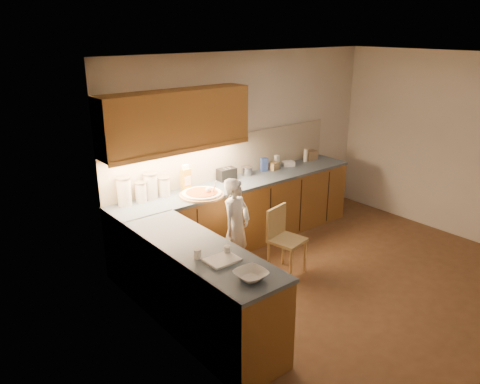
# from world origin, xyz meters

# --- Properties ---
(room) EXTENTS (4.54, 4.50, 2.62)m
(room) POSITION_xyz_m (0.00, 0.00, 1.68)
(room) COLOR #52331C
(room) RESTS_ON ground
(l_counter) EXTENTS (3.77, 2.62, 0.92)m
(l_counter) POSITION_xyz_m (-0.92, 1.25, 0.46)
(l_counter) COLOR brown
(l_counter) RESTS_ON ground
(backsplash) EXTENTS (3.75, 0.02, 0.58)m
(backsplash) POSITION_xyz_m (-0.38, 1.99, 1.21)
(backsplash) COLOR #BCAE92
(backsplash) RESTS_ON l_counter
(upper_cabinets) EXTENTS (1.95, 0.36, 0.73)m
(upper_cabinets) POSITION_xyz_m (-1.27, 1.82, 1.85)
(upper_cabinets) COLOR brown
(upper_cabinets) RESTS_ON ground
(pizza_on_board) EXTENTS (0.56, 0.56, 0.23)m
(pizza_on_board) POSITION_xyz_m (-1.11, 1.56, 0.94)
(pizza_on_board) COLOR tan
(pizza_on_board) RESTS_ON l_counter
(child) EXTENTS (0.52, 0.43, 1.24)m
(child) POSITION_xyz_m (-0.98, 1.05, 0.62)
(child) COLOR white
(child) RESTS_ON ground
(wooden_chair) EXTENTS (0.45, 0.45, 0.84)m
(wooden_chair) POSITION_xyz_m (-0.49, 0.75, 0.49)
(wooden_chair) COLOR tan
(wooden_chair) RESTS_ON ground
(mixing_bowl) EXTENTS (0.27, 0.27, 0.07)m
(mixing_bowl) POSITION_xyz_m (-1.95, -0.35, 0.95)
(mixing_bowl) COLOR white
(mixing_bowl) RESTS_ON l_counter
(canister_a) EXTENTS (0.17, 0.17, 0.35)m
(canister_a) POSITION_xyz_m (-2.00, 1.86, 1.09)
(canister_a) COLOR white
(canister_a) RESTS_ON l_counter
(canister_b) EXTENTS (0.14, 0.14, 0.25)m
(canister_b) POSITION_xyz_m (-1.79, 1.85, 1.04)
(canister_b) COLOR white
(canister_b) RESTS_ON l_counter
(canister_c) EXTENTS (0.17, 0.17, 0.32)m
(canister_c) POSITION_xyz_m (-1.64, 1.88, 1.08)
(canister_c) COLOR beige
(canister_c) RESTS_ON l_counter
(canister_d) EXTENTS (0.15, 0.15, 0.24)m
(canister_d) POSITION_xyz_m (-1.47, 1.86, 1.04)
(canister_d) COLOR white
(canister_d) RESTS_ON l_counter
(oil_jug) EXTENTS (0.12, 0.09, 0.34)m
(oil_jug) POSITION_xyz_m (-1.16, 1.85, 1.08)
(oil_jug) COLOR #B68D24
(oil_jug) RESTS_ON l_counter
(toaster) EXTENTS (0.26, 0.16, 0.17)m
(toaster) POSITION_xyz_m (-0.48, 1.88, 1.00)
(toaster) COLOR black
(toaster) RESTS_ON l_counter
(steel_pot) EXTENTS (0.16, 0.16, 0.12)m
(steel_pot) POSITION_xyz_m (-0.14, 1.86, 0.98)
(steel_pot) COLOR #A4A4A8
(steel_pot) RESTS_ON l_counter
(blue_box) EXTENTS (0.11, 0.09, 0.20)m
(blue_box) POSITION_xyz_m (0.19, 1.86, 1.02)
(blue_box) COLOR #324996
(blue_box) RESTS_ON l_counter
(card_box_a) EXTENTS (0.17, 0.13, 0.11)m
(card_box_a) POSITION_xyz_m (0.35, 1.83, 0.97)
(card_box_a) COLOR tan
(card_box_a) RESTS_ON l_counter
(white_bottle) EXTENTS (0.06, 0.06, 0.18)m
(white_bottle) POSITION_xyz_m (0.47, 1.89, 1.01)
(white_bottle) COLOR white
(white_bottle) RESTS_ON l_counter
(flat_pack) EXTENTS (0.21, 0.18, 0.07)m
(flat_pack) POSITION_xyz_m (0.65, 1.83, 0.96)
(flat_pack) COLOR silver
(flat_pack) RESTS_ON l_counter
(tall_jar) EXTENTS (0.07, 0.07, 0.21)m
(tall_jar) POSITION_xyz_m (1.03, 1.83, 1.03)
(tall_jar) COLOR white
(tall_jar) RESTS_ON l_counter
(card_box_b) EXTENTS (0.19, 0.15, 0.14)m
(card_box_b) POSITION_xyz_m (1.18, 1.86, 0.99)
(card_box_b) COLOR #A48158
(card_box_b) RESTS_ON l_counter
(dough_cloth) EXTENTS (0.29, 0.23, 0.02)m
(dough_cloth) POSITION_xyz_m (-1.95, 0.05, 0.93)
(dough_cloth) COLOR white
(dough_cloth) RESTS_ON l_counter
(spice_jar_a) EXTENTS (0.08, 0.08, 0.09)m
(spice_jar_a) POSITION_xyz_m (-2.09, 0.23, 0.96)
(spice_jar_a) COLOR white
(spice_jar_a) RESTS_ON l_counter
(spice_jar_b) EXTENTS (0.08, 0.08, 0.08)m
(spice_jar_b) POSITION_xyz_m (-1.83, 0.12, 0.96)
(spice_jar_b) COLOR white
(spice_jar_b) RESTS_ON l_counter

